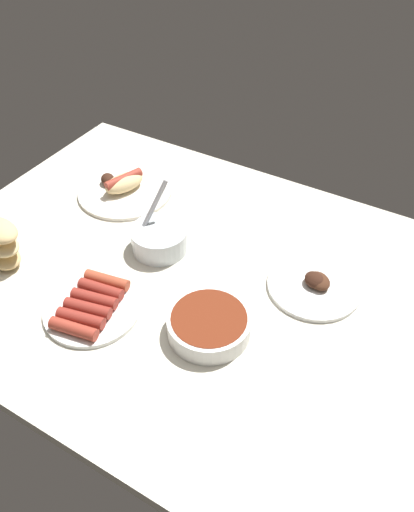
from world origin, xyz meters
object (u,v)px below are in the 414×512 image
Objects in this scene: plate_hotdog_assembled at (124,187)px; plate_grilled_meat at (315,284)px; bowl_chili at (209,324)px; bowl_coleslaw at (159,238)px; plate_sausages at (92,306)px.

plate_grilled_meat is at bearing 172.45° from plate_hotdog_assembled.
bowl_coleslaw is (22.61, -15.95, 0.68)cm from bowl_chili.
bowl_chili is at bearing 144.80° from bowl_coleslaw.
plate_grilled_meat is at bearing -141.74° from plate_sausages.
plate_sausages is (-19.81, 37.17, -0.21)cm from plate_hotdog_assembled.
bowl_coleslaw is at bearing 9.67° from plate_grilled_meat.
bowl_coleslaw is 36.93cm from plate_grilled_meat.
plate_hotdog_assembled is at bearing -34.32° from bowl_chili.
bowl_coleslaw reaches higher than bowl_chili.
plate_hotdog_assembled is 1.25× the size of plate_sausages.
plate_grilled_meat is 57.81cm from plate_hotdog_assembled.
plate_grilled_meat is 47.76cm from plate_sausages.
plate_grilled_meat is (-13.74, -22.14, -1.49)cm from bowl_chili.
bowl_coleslaw is 0.76× the size of plate_grilled_meat.
bowl_coleslaw is 0.62× the size of plate_hotdog_assembled.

